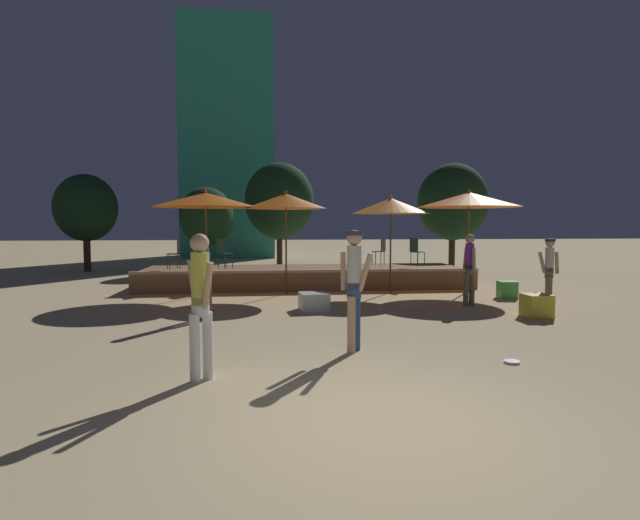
% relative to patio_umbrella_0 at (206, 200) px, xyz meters
% --- Properties ---
extents(ground_plane, '(120.00, 120.00, 0.00)m').
position_rel_patio_umbrella_0_xyz_m(ground_plane, '(2.77, -9.33, -2.64)').
color(ground_plane, '#D1B784').
extents(wooden_deck, '(10.23, 3.18, 0.64)m').
position_rel_patio_umbrella_0_xyz_m(wooden_deck, '(2.92, 1.93, -2.35)').
color(wooden_deck, olive).
rests_on(wooden_deck, ground).
extents(patio_umbrella_0, '(2.90, 2.90, 2.92)m').
position_rel_patio_umbrella_0_xyz_m(patio_umbrella_0, '(0.00, 0.00, 0.00)').
color(patio_umbrella_0, brown).
rests_on(patio_umbrella_0, ground).
extents(patio_umbrella_1, '(2.21, 2.21, 2.79)m').
position_rel_patio_umbrella_0_xyz_m(patio_umbrella_1, '(5.20, -0.08, -0.14)').
color(patio_umbrella_1, brown).
rests_on(patio_umbrella_1, ground).
extents(patio_umbrella_2, '(2.92, 2.92, 2.97)m').
position_rel_patio_umbrella_0_xyz_m(patio_umbrella_2, '(7.47, -0.19, 0.04)').
color(patio_umbrella_2, brown).
rests_on(patio_umbrella_2, ground).
extents(patio_umbrella_3, '(2.30, 2.30, 2.90)m').
position_rel_patio_umbrella_0_xyz_m(patio_umbrella_3, '(2.20, -0.02, -0.02)').
color(patio_umbrella_3, brown).
rests_on(patio_umbrella_3, ground).
extents(cube_seat_0, '(0.52, 0.52, 0.49)m').
position_rel_patio_umbrella_0_xyz_m(cube_seat_0, '(7.31, -4.18, -2.39)').
color(cube_seat_0, yellow).
rests_on(cube_seat_0, ground).
extents(cube_seat_1, '(0.69, 0.69, 0.40)m').
position_rel_patio_umbrella_0_xyz_m(cube_seat_1, '(2.71, -2.77, -2.44)').
color(cube_seat_1, white).
rests_on(cube_seat_1, ground).
extents(cube_seat_2, '(0.50, 0.50, 0.45)m').
position_rel_patio_umbrella_0_xyz_m(cube_seat_2, '(8.03, -1.48, -2.41)').
color(cube_seat_2, '#4CC651').
rests_on(cube_seat_2, ground).
extents(person_0, '(0.41, 0.53, 1.85)m').
position_rel_patio_umbrella_0_xyz_m(person_0, '(0.79, -7.75, -1.60)').
color(person_0, white).
rests_on(person_0, ground).
extents(person_1, '(0.49, 0.37, 1.88)m').
position_rel_patio_umbrella_0_xyz_m(person_1, '(2.95, -6.56, -1.54)').
color(person_1, '#2D4C7F').
rests_on(person_1, ground).
extents(person_2, '(0.29, 0.50, 1.71)m').
position_rel_patio_umbrella_0_xyz_m(person_2, '(0.36, -3.61, -1.71)').
color(person_2, brown).
rests_on(person_2, ground).
extents(person_3, '(0.29, 0.47, 1.73)m').
position_rel_patio_umbrella_0_xyz_m(person_3, '(6.48, -2.62, -1.70)').
color(person_3, '#72664C').
rests_on(person_3, ground).
extents(person_4, '(0.47, 0.28, 1.64)m').
position_rel_patio_umbrella_0_xyz_m(person_4, '(8.22, -3.11, -1.73)').
color(person_4, '#72664C').
rests_on(person_4, ground).
extents(bistro_chair_0, '(0.47, 0.47, 0.90)m').
position_rel_patio_umbrella_0_xyz_m(bistro_chair_0, '(5.34, 1.70, -1.45)').
color(bistro_chair_0, '#47474C').
rests_on(bistro_chair_0, wooden_deck).
extents(bistro_chair_1, '(0.45, 0.45, 0.90)m').
position_rel_patio_umbrella_0_xyz_m(bistro_chair_1, '(-1.01, 1.17, -1.45)').
color(bistro_chair_1, '#2D3338').
rests_on(bistro_chair_1, wooden_deck).
extents(bistro_chair_2, '(0.46, 0.45, 0.90)m').
position_rel_patio_umbrella_0_xyz_m(bistro_chair_2, '(6.37, 1.31, -1.45)').
color(bistro_chair_2, '#1E4C47').
rests_on(bistro_chair_2, wooden_deck).
extents(bistro_chair_3, '(0.48, 0.48, 0.90)m').
position_rel_patio_umbrella_0_xyz_m(bistro_chair_3, '(0.36, 1.15, -1.45)').
color(bistro_chair_3, '#1E4C47').
rests_on(bistro_chair_3, wooden_deck).
extents(frisbee_disc, '(0.22, 0.22, 0.03)m').
position_rel_patio_umbrella_0_xyz_m(frisbee_disc, '(5.07, -7.45, -2.62)').
color(frisbee_disc, white).
rests_on(frisbee_disc, ground).
extents(background_tree_0, '(3.11, 3.11, 4.69)m').
position_rel_patio_umbrella_0_xyz_m(background_tree_0, '(9.99, 7.53, 0.33)').
color(background_tree_0, '#3D2B1C').
rests_on(background_tree_0, ground).
extents(background_tree_1, '(2.53, 2.53, 4.05)m').
position_rel_patio_umbrella_0_xyz_m(background_tree_1, '(-5.78, 7.76, 0.01)').
color(background_tree_1, '#3D2B1C').
rests_on(background_tree_1, ground).
extents(background_tree_2, '(2.23, 2.23, 3.52)m').
position_rel_patio_umbrella_0_xyz_m(background_tree_2, '(-0.78, 7.18, -0.36)').
color(background_tree_2, '#3D2B1C').
rests_on(background_tree_2, ground).
extents(background_tree_3, '(3.40, 3.40, 5.00)m').
position_rel_patio_umbrella_0_xyz_m(background_tree_3, '(2.36, 10.71, 0.49)').
color(background_tree_3, '#3D2B1C').
rests_on(background_tree_3, ground).
extents(distant_building, '(5.41, 4.71, 13.92)m').
position_rel_patio_umbrella_0_xyz_m(distant_building, '(-0.49, 17.36, 4.32)').
color(distant_building, teal).
rests_on(distant_building, ground).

